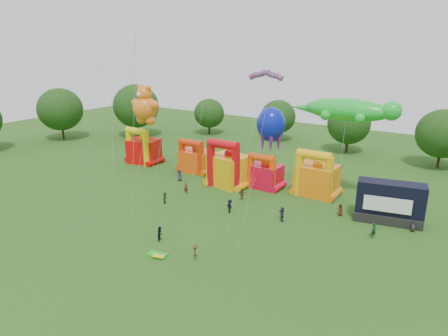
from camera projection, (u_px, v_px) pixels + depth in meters
The scene contains 24 objects.
ground at pixel (101, 262), 39.52m from camera, with size 160.00×160.00×0.00m, color #265919.
tree_ring at pixel (91, 199), 38.76m from camera, with size 122.76×124.85×12.07m.
bouncy_castle_0 at pixel (143, 149), 71.99m from camera, with size 6.08×5.34×6.62m.
bouncy_castle_1 at pixel (196, 159), 66.96m from camera, with size 5.35×4.46×5.73m.
bouncy_castle_2 at pixel (228, 168), 60.08m from camera, with size 6.51×5.71×7.34m.
bouncy_castle_3 at pixel (265, 174), 59.45m from camera, with size 4.65×3.77×5.44m.
bouncy_castle_4 at pixel (316, 178), 56.38m from camera, with size 5.68×4.62×6.80m.
stage_trailer at pixel (390, 203), 47.87m from camera, with size 8.13×4.38×5.01m.
teddy_bear_kite at pixel (144, 120), 65.26m from camera, with size 5.65×5.90×14.52m.
gecko_kite at pixel (344, 131), 52.70m from camera, with size 14.89×8.43×13.95m.
octopus_kite at pixel (269, 135), 58.94m from camera, with size 4.24×6.98×11.96m.
parafoil_kites at pixel (120, 82), 54.47m from camera, with size 27.16×12.91×32.91m.
diamond_kites at pixel (180, 99), 46.12m from camera, with size 20.01×17.81×33.97m.
folded_kite_bundle at pixel (158, 255), 40.48m from camera, with size 2.17×1.44×0.31m.
spectator_0 at pixel (180, 175), 62.75m from camera, with size 0.91×0.59×1.85m, color #292C44.
spectator_1 at pixel (186, 188), 57.41m from camera, with size 0.59×0.39×1.61m, color #5A2419.
spectator_2 at pixel (165, 198), 53.82m from camera, with size 0.76×0.59×1.56m, color #173B1E.
spectator_3 at pixel (230, 206), 50.77m from camera, with size 1.15×0.66×1.78m, color black.
spectator_4 at pixel (242, 194), 55.02m from camera, with size 0.95×0.39×1.62m, color #483B1C.
spectator_5 at pixel (282, 214), 48.36m from camera, with size 1.70×0.54×1.83m, color #2C2A46.
spectator_6 at pixel (340, 210), 49.98m from camera, with size 0.75×0.49×1.54m, color #4F1B16.
spectator_7 at pixel (374, 230), 44.14m from camera, with size 0.66×0.43×1.80m, color #15361B.
spectator_8 at pixel (160, 233), 43.60m from camera, with size 0.80×0.62×1.65m, color black.
spectator_9 at pixel (195, 252), 39.82m from camera, with size 1.01×0.58×1.57m, color #483A1C.
Camera 1 is at (29.31, -22.69, 20.59)m, focal length 32.00 mm.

